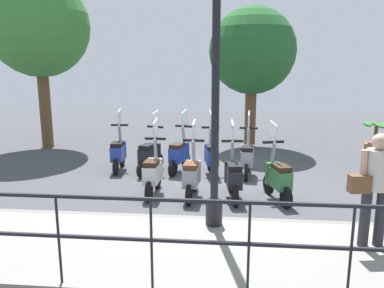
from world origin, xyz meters
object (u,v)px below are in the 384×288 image
potted_palm (375,144)px  scooter_far_3 (150,154)px  scooter_far_1 (211,155)px  tree_distant (252,52)px  tree_large (39,27)px  scooter_far_0 (247,156)px  scooter_far_2 (180,153)px  scooter_near_2 (192,175)px  scooter_near_1 (233,176)px  scooter_near_0 (278,177)px  lamp_post_near (215,103)px  scooter_far_4 (118,152)px  pedestrian_with_bag (375,182)px  scooter_near_3 (153,172)px

potted_palm → scooter_far_3: 6.41m
scooter_far_1 → tree_distant: bearing=-26.9°
tree_large → scooter_far_0: bearing=-113.2°
scooter_far_2 → scooter_near_2: bearing=-149.3°
scooter_near_1 → scooter_far_3: 2.60m
scooter_near_0 → scooter_near_2: size_ratio=1.00×
scooter_near_0 → scooter_far_0: same height
lamp_post_near → scooter_near_0: 2.54m
scooter_far_4 → scooter_near_2: bearing=-137.4°
scooter_far_3 → scooter_near_1: bearing=-111.6°
scooter_far_1 → scooter_far_4: 2.37m
scooter_near_0 → scooter_far_3: (1.66, 2.88, 0.00)m
lamp_post_near → scooter_far_4: size_ratio=2.81×
scooter_near_0 → scooter_far_1: same height
potted_palm → pedestrian_with_bag: bearing=159.3°
lamp_post_near → pedestrian_with_bag: bearing=-103.4°
scooter_near_0 → scooter_near_3: bearing=70.2°
lamp_post_near → scooter_far_3: lamp_post_near is taller
tree_large → scooter_near_0: size_ratio=3.49×
potted_palm → scooter_near_2: size_ratio=0.69×
scooter_far_4 → tree_large: bearing=45.6°
scooter_near_0 → pedestrian_with_bag: bearing=-171.8°
pedestrian_with_bag → scooter_far_2: (3.93, 3.17, -0.60)m
scooter_near_3 → scooter_far_0: bearing=-50.7°
tree_large → scooter_far_0: size_ratio=3.49×
scooter_far_1 → scooter_near_3: bearing=135.7°
scooter_near_2 → scooter_far_0: same height
scooter_near_1 → scooter_far_2: size_ratio=1.00×
scooter_far_0 → scooter_far_3: 2.37m
lamp_post_near → scooter_far_3: bearing=27.5°
scooter_near_2 → scooter_far_2: bearing=17.4°
scooter_near_1 → scooter_far_1: same height
scooter_far_0 → scooter_far_3: size_ratio=1.00×
potted_palm → scooter_near_1: bearing=132.4°
scooter_near_1 → scooter_near_0: bearing=-96.9°
potted_palm → scooter_far_0: 4.23m
scooter_near_3 → scooter_far_0: same height
tree_distant → scooter_far_3: bearing=143.1°
scooter_far_3 → scooter_far_4: size_ratio=1.00×
tree_distant → scooter_far_0: bearing=175.8°
scooter_near_2 → scooter_far_0: size_ratio=1.00×
tree_distant → scooter_far_3: 5.08m
lamp_post_near → scooter_far_1: bearing=3.2°
tree_large → scooter_far_4: bearing=-129.1°
scooter_near_3 → scooter_far_2: same height
scooter_near_1 → scooter_far_4: 3.40m
scooter_near_0 → scooter_far_0: bearing=-0.3°
scooter_near_3 → scooter_far_3: 1.59m
lamp_post_near → scooter_far_2: 3.89m
potted_palm → scooter_far_1: 4.99m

